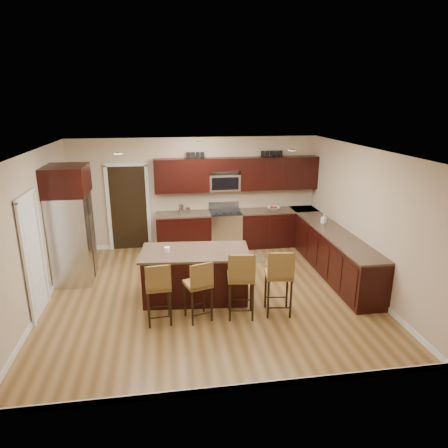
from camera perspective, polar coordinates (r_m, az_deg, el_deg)
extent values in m
plane|color=olive|center=(7.75, -2.08, -9.81)|extent=(6.00, 6.00, 0.00)
plane|color=silver|center=(6.96, -2.32, 10.43)|extent=(6.00, 6.00, 0.00)
plane|color=#C5AD8E|center=(9.89, -4.00, 4.46)|extent=(6.00, 0.00, 6.00)
plane|color=#C5AD8E|center=(7.54, -25.48, -1.23)|extent=(0.00, 5.50, 5.50)
plane|color=#C5AD8E|center=(8.12, 19.34, 0.71)|extent=(0.00, 5.50, 5.50)
cube|color=black|center=(9.82, -5.78, -1.19)|extent=(1.30, 0.60, 0.88)
cube|color=black|center=(10.20, 7.69, -0.56)|extent=(1.94, 0.60, 0.88)
cube|color=black|center=(8.68, 15.56, -4.26)|extent=(0.60, 3.35, 0.88)
cube|color=brown|center=(9.69, -5.86, 1.39)|extent=(1.30, 0.63, 0.04)
cube|color=brown|center=(10.07, 7.79, 1.93)|extent=(1.94, 0.63, 0.04)
cube|color=brown|center=(8.53, 15.81, -1.37)|extent=(0.63, 3.35, 0.04)
cube|color=black|center=(9.61, -6.07, 6.90)|extent=(1.30, 0.33, 0.80)
cube|color=black|center=(10.00, 7.79, 7.23)|extent=(1.94, 0.33, 0.80)
cube|color=black|center=(9.67, 0.06, 8.55)|extent=(0.76, 0.33, 0.30)
cube|color=silver|center=(9.91, 0.17, -0.86)|extent=(0.76, 0.64, 0.90)
cube|color=black|center=(9.78, 0.17, 1.70)|extent=(0.76, 0.60, 0.03)
cube|color=black|center=(9.63, 0.44, -1.41)|extent=(0.65, 0.01, 0.45)
cube|color=silver|center=(10.01, -0.06, 2.71)|extent=(0.76, 0.05, 0.18)
cube|color=silver|center=(9.77, 0.04, 5.96)|extent=(0.76, 0.31, 0.40)
cube|color=black|center=(9.96, -13.46, 2.22)|extent=(0.85, 0.03, 2.06)
cube|color=white|center=(7.37, -25.64, -4.39)|extent=(0.03, 0.80, 2.04)
cube|color=black|center=(7.43, -4.09, -7.32)|extent=(1.92, 1.08, 0.88)
cube|color=brown|center=(7.25, -4.17, -4.01)|extent=(2.03, 1.19, 0.04)
cube|color=black|center=(7.60, -4.03, -10.03)|extent=(1.84, 1.00, 0.09)
cube|color=olive|center=(6.62, -9.40, -8.70)|extent=(0.43, 0.43, 0.06)
cube|color=olive|center=(6.37, -9.38, -7.70)|extent=(0.40, 0.07, 0.43)
cylinder|color=black|center=(6.63, -10.78, -12.05)|extent=(0.03, 0.03, 0.62)
cylinder|color=black|center=(6.62, -7.74, -11.93)|extent=(0.03, 0.03, 0.62)
cylinder|color=black|center=(6.93, -10.69, -10.67)|extent=(0.03, 0.03, 0.62)
cylinder|color=black|center=(6.92, -7.80, -10.56)|extent=(0.03, 0.03, 0.62)
cube|color=olive|center=(6.64, -3.77, -8.51)|extent=(0.50, 0.50, 0.06)
cube|color=olive|center=(6.40, -3.19, -7.47)|extent=(0.39, 0.15, 0.42)
cylinder|color=black|center=(6.63, -5.07, -11.83)|extent=(0.03, 0.03, 0.61)
cylinder|color=black|center=(6.66, -2.10, -11.65)|extent=(0.03, 0.03, 0.61)
cylinder|color=black|center=(6.93, -5.26, -10.48)|extent=(0.03, 0.03, 0.61)
cylinder|color=black|center=(6.95, -2.42, -10.32)|extent=(0.03, 0.03, 0.61)
cube|color=olive|center=(6.70, 2.43, -7.56)|extent=(0.50, 0.50, 0.06)
cube|color=olive|center=(6.42, 2.56, -6.43)|extent=(0.44, 0.10, 0.47)
cylinder|color=black|center=(6.67, 1.08, -11.25)|extent=(0.04, 0.04, 0.68)
cylinder|color=black|center=(6.73, 4.31, -10.99)|extent=(0.04, 0.04, 0.68)
cylinder|color=black|center=(7.00, 0.55, -9.80)|extent=(0.04, 0.04, 0.68)
cylinder|color=black|center=(7.06, 3.63, -9.57)|extent=(0.04, 0.04, 0.68)
cube|color=silver|center=(8.50, -20.81, -1.95)|extent=(0.72, 0.90, 1.79)
cube|color=black|center=(8.43, -18.39, -1.86)|extent=(0.01, 0.02, 1.70)
cylinder|color=silver|center=(8.32, -18.36, -1.44)|extent=(0.02, 0.02, 0.80)
cylinder|color=silver|center=(8.47, -18.19, -1.10)|extent=(0.02, 0.02, 0.80)
cube|color=black|center=(8.21, -21.67, 5.83)|extent=(0.78, 0.96, 0.56)
cube|color=brown|center=(9.40, 3.48, -4.79)|extent=(0.90, 0.71, 0.01)
imported|color=silver|center=(10.02, 7.08, 2.23)|extent=(0.31, 0.31, 0.08)
imported|color=#B2B2B2|center=(9.11, 14.08, 0.76)|extent=(0.13, 0.13, 0.21)
cylinder|color=silver|center=(9.65, -6.14, 2.14)|extent=(0.12, 0.12, 0.23)
cylinder|color=silver|center=(9.67, -5.21, 1.96)|extent=(0.11, 0.11, 0.15)
cylinder|color=white|center=(7.21, -8.15, -3.67)|extent=(0.10, 0.10, 0.10)
cube|color=olive|center=(6.84, 7.83, -7.16)|extent=(0.50, 0.50, 0.06)
cube|color=olive|center=(6.57, 8.16, -6.03)|extent=(0.44, 0.10, 0.47)
cylinder|color=black|center=(6.79, 6.59, -10.79)|extent=(0.04, 0.04, 0.68)
cylinder|color=black|center=(6.90, 9.68, -10.49)|extent=(0.04, 0.04, 0.68)
cylinder|color=black|center=(7.12, 5.80, -9.40)|extent=(0.04, 0.04, 0.68)
cylinder|color=black|center=(7.21, 8.75, -9.14)|extent=(0.04, 0.04, 0.68)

